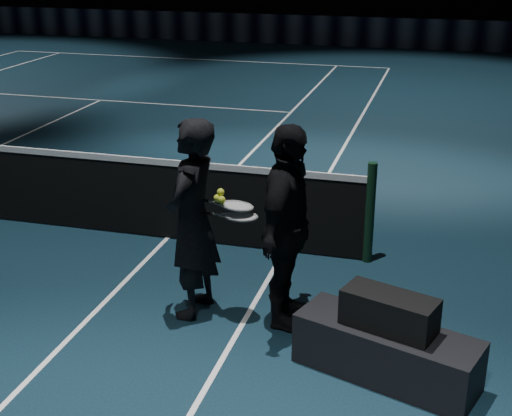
{
  "coord_description": "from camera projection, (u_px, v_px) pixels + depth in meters",
  "views": [
    {
      "loc": [
        7.09,
        -6.98,
        3.27
      ],
      "look_at": [
        5.58,
        -1.5,
        1.08
      ],
      "focal_mm": 50.0,
      "sensor_mm": 36.0,
      "label": 1
    }
  ],
  "objects": [
    {
      "name": "sponsor_backdrop",
      "position": [
        229.0,
        27.0,
        23.0
      ],
      "size": [
        22.0,
        0.15,
        0.9
      ],
      "primitive_type": "cube",
      "color": "black",
      "rests_on": "floor"
    },
    {
      "name": "racket_bag",
      "position": [
        389.0,
        312.0,
        5.44
      ],
      "size": [
        0.78,
        0.52,
        0.29
      ],
      "primitive_type": "cube",
      "rotation": [
        0.0,
        0.0,
        -0.33
      ],
      "color": "black",
      "rests_on": "player_bench"
    },
    {
      "name": "racket_lower",
      "position": [
        242.0,
        216.0,
        6.16
      ],
      "size": [
        0.69,
        0.24,
        0.03
      ],
      "primitive_type": null,
      "rotation": [
        0.0,
        0.0,
        0.03
      ],
      "color": "black",
      "rests_on": "player_a"
    },
    {
      "name": "player_a",
      "position": [
        192.0,
        220.0,
        6.29
      ],
      "size": [
        0.5,
        0.7,
        1.83
      ],
      "primitive_type": "imported",
      "rotation": [
        0.0,
        0.0,
        -1.66
      ],
      "color": "black",
      "rests_on": "floor"
    },
    {
      "name": "player_b",
      "position": [
        287.0,
        228.0,
        6.1
      ],
      "size": [
        0.5,
        1.09,
        1.83
      ],
      "primitive_type": "imported",
      "rotation": [
        0.0,
        0.0,
        1.52
      ],
      "color": "black",
      "rests_on": "floor"
    },
    {
      "name": "net_post_right",
      "position": [
        370.0,
        213.0,
        7.43
      ],
      "size": [
        0.1,
        0.1,
        1.1
      ],
      "primitive_type": "cylinder",
      "color": "black",
      "rests_on": "floor"
    },
    {
      "name": "racket_upper",
      "position": [
        237.0,
        206.0,
        6.18
      ],
      "size": [
        0.7,
        0.29,
        0.1
      ],
      "primitive_type": null,
      "rotation": [
        0.0,
        0.1,
        0.1
      ],
      "color": "black",
      "rests_on": "player_b"
    },
    {
      "name": "bag_signature",
      "position": [
        387.0,
        322.0,
        5.3
      ],
      "size": [
        0.32,
        0.11,
        0.1
      ],
      "primitive_type": "cube",
      "rotation": [
        0.0,
        0.0,
        -0.33
      ],
      "color": "white",
      "rests_on": "racket_bag"
    },
    {
      "name": "player_bench",
      "position": [
        386.0,
        352.0,
        5.57
      ],
      "size": [
        1.52,
        0.92,
        0.43
      ],
      "primitive_type": "cube",
      "rotation": [
        0.0,
        0.0,
        -0.33
      ],
      "color": "black",
      "rests_on": "floor"
    },
    {
      "name": "tennis_balls",
      "position": [
        220.0,
        197.0,
        6.15
      ],
      "size": [
        0.12,
        0.1,
        0.12
      ],
      "primitive_type": null,
      "color": "#CED42D",
      "rests_on": "racket_upper"
    }
  ]
}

